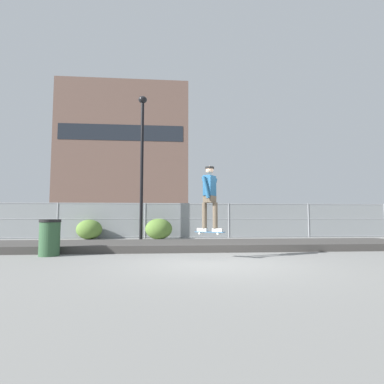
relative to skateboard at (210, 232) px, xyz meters
name	(u,v)px	position (x,y,z in m)	size (l,w,h in m)	color
ground_plane	(215,263)	(0.02, -0.66, -0.70)	(120.00, 120.00, 0.00)	slate
gravel_berm	(199,245)	(0.02, 2.83, -0.59)	(15.15, 2.84, 0.23)	#3D3A38
skateboard	(210,232)	(0.00, 0.00, 0.00)	(0.78, 0.60, 0.07)	#2D608C
skater	(210,194)	(0.00, 0.00, 1.00)	(0.66, 0.61, 1.74)	#B2ADA8
chain_fence	(187,220)	(0.02, 8.35, 0.23)	(22.40, 0.06, 1.85)	gray
street_lamp	(142,150)	(-2.37, 7.56, 3.82)	(0.44, 0.44, 7.34)	black
parked_car_near	(98,222)	(-5.22, 11.06, 0.14)	(4.53, 2.21, 1.66)	maroon
parked_car_mid	(184,222)	(-0.01, 10.71, 0.14)	(4.51, 2.17, 1.66)	#474C54
library_building	(126,157)	(-7.98, 45.22, 10.75)	(20.79, 11.54, 22.90)	brown
shrub_left	(89,229)	(-4.94, 7.78, -0.21)	(1.27, 1.04, 0.98)	#567A33
shrub_center	(159,229)	(-1.48, 7.41, -0.19)	(1.34, 1.09, 1.03)	#567A33
trash_bin	(50,238)	(-4.44, 1.07, -0.18)	(0.59, 0.59, 1.03)	#2D5133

